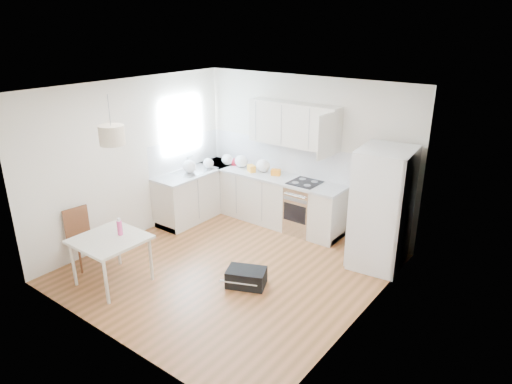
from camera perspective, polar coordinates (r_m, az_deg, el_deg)
floor at (r=7.09m, az=-3.26°, el=-9.48°), size 4.20×4.20×0.00m
ceiling at (r=6.19m, az=-3.78°, el=12.67°), size 4.20×4.20×0.00m
wall_back at (r=8.15m, az=6.13°, el=4.84°), size 4.20×0.00×4.20m
wall_left at (r=7.98m, az=-15.10°, el=3.90°), size 0.00×4.20×4.20m
wall_right at (r=5.48m, az=13.52°, el=-3.68°), size 0.00×4.20×4.20m
window_glassblock at (r=8.60m, az=-9.28°, el=8.28°), size 0.02×1.00×1.00m
cabinets_back at (r=8.51m, az=1.40°, el=-0.81°), size 3.00×0.60×0.88m
cabinets_left at (r=8.81m, az=-7.26°, el=-0.22°), size 0.60×1.80×0.88m
counter_back at (r=8.35m, az=1.42°, el=2.13°), size 3.02×0.64×0.04m
counter_left at (r=8.65m, az=-7.39°, el=2.62°), size 0.64×1.82×0.04m
backsplash_back at (r=8.49m, az=2.60°, el=4.61°), size 3.00×0.01×0.58m
backsplash_left at (r=8.76m, az=-8.87°, el=4.90°), size 0.01×1.80×0.58m
upper_cabinets at (r=7.96m, az=4.74°, el=8.42°), size 1.70×0.32×0.75m
range_oven at (r=8.11m, az=5.99°, el=-2.06°), size 0.50×0.61×0.88m
sink at (r=8.62m, az=-7.63°, el=2.63°), size 0.50×0.80×0.16m
refrigerator at (r=7.09m, az=15.55°, el=-1.96°), size 0.97×1.01×1.84m
dining_table at (r=6.74m, az=-17.78°, el=-6.08°), size 0.90×0.90×0.71m
dining_chair at (r=7.42m, az=-20.71°, el=-5.50°), size 0.43×0.43×0.91m
drink_bottle at (r=6.71m, az=-16.69°, el=-4.15°), size 0.08×0.08×0.26m
gym_bag at (r=6.61m, az=-1.22°, el=-10.63°), size 0.64×0.54×0.25m
pendant_lamp at (r=6.16m, az=-17.58°, el=6.79°), size 0.34×0.34×0.25m
grocery_bag_a at (r=8.88m, az=-3.60°, el=4.08°), size 0.24×0.20×0.21m
grocery_bag_b at (r=8.72m, az=-1.86°, el=3.88°), size 0.26×0.22×0.24m
grocery_bag_c at (r=8.43m, az=0.89°, el=3.31°), size 0.27×0.23×0.24m
grocery_bag_d at (r=8.72m, az=-5.97°, el=3.62°), size 0.21×0.18×0.19m
grocery_bag_e at (r=8.48m, az=-8.32°, el=3.19°), size 0.27×0.23×0.24m
snack_orange at (r=8.27m, az=2.48°, el=2.48°), size 0.19×0.16×0.11m
snack_yellow at (r=8.46m, az=-0.58°, el=2.96°), size 0.21×0.19×0.12m
snack_red at (r=8.87m, az=-2.50°, el=3.77°), size 0.20×0.19×0.12m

